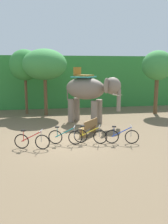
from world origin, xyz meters
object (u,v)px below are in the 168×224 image
tree_center_right (158,66)px  bike_blue (122,136)px  tree_center_left (25,65)px  bike_teal (65,137)px  bike_yellow (90,136)px  elephant (89,91)px  bike_red (32,141)px  tree_left (45,65)px  wooden_bench (89,127)px

tree_center_right → bike_blue: tree_center_right is taller
tree_center_left → bike_teal: (2.38, -8.36, -3.53)m
bike_teal → bike_yellow: same height
tree_center_left → elephant: 6.20m
elephant → bike_blue: 5.16m
bike_teal → tree_center_left: bearing=105.9°
tree_center_left → bike_red: bearing=-84.9°
elephant → tree_center_left: bearing=138.4°
bike_blue → bike_yellow: bearing=168.2°
tree_center_right → elephant: bearing=-159.5°
bike_yellow → tree_center_right: bearing=44.5°
tree_center_left → tree_left: tree_left is taller
tree_center_right → bike_blue: 9.42m
tree_left → bike_blue: size_ratio=3.08×
elephant → bike_teal: size_ratio=2.33×
tree_center_left → bike_blue: tree_center_left is taller
tree_center_right → bike_red: (-9.65, -7.05, -3.48)m
bike_red → bike_blue: 4.40m
elephant → bike_red: elephant is taller
tree_center_left → bike_red: size_ratio=3.11×
tree_left → tree_center_right: size_ratio=1.02×
bike_red → bike_yellow: 2.88m
tree_left → wooden_bench: tree_left is taller
bike_red → bike_yellow: (2.86, 0.37, 0.00)m
tree_center_right → bike_red: 12.44m
wooden_bench → elephant: bearing=78.7°
bike_yellow → elephant: bearing=79.6°
bike_red → wooden_bench: (3.08, 1.84, 0.09)m
tree_left → bike_blue: bearing=-65.4°
tree_center_right → bike_red: size_ratio=3.06×
bike_red → bike_yellow: size_ratio=1.02×
tree_center_right → bike_red: bearing=-143.9°
tree_center_right → tree_left: bearing=174.0°
elephant → bike_blue: size_ratio=2.31×
tree_left → tree_center_right: bearing=-6.0°
tree_center_left → tree_center_right: 10.57m
tree_left → bike_teal: 8.41m
tree_center_left → tree_left: (1.55, -0.80, 0.04)m
bike_blue → wooden_bench: bike_blue is taller
elephant → bike_teal: bearing=-115.3°
bike_blue → wooden_bench: 2.23m
bike_yellow → tree_center_left: bearing=113.4°
elephant → bike_yellow: size_ratio=2.39×
tree_center_left → tree_center_right: bearing=-9.4°
elephant → bike_red: size_ratio=2.34×
tree_center_right → bike_teal: tree_center_right is taller
bike_red → bike_teal: 1.65m
tree_center_left → tree_center_right: size_ratio=1.02×
bike_red → wooden_bench: bike_red is taller
tree_center_left → bike_teal: 9.38m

